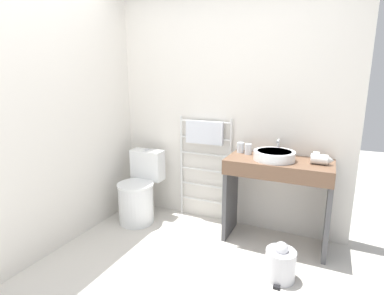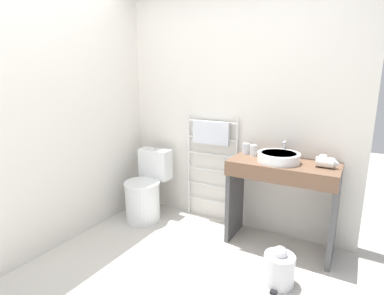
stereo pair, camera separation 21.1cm
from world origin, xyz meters
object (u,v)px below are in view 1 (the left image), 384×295
object	(u,v)px
cup_near_edge	(248,149)
sink_basin	(274,155)
cup_near_wall	(240,147)
toilet	(139,193)
trash_bin	(280,263)
towel_radiator	(205,147)
hair_dryer	(320,159)

from	to	relation	value
cup_near_edge	sink_basin	bearing A→B (deg)	-22.93
cup_near_wall	cup_near_edge	xyz separation A→B (m)	(0.09, -0.04, 0.00)
toilet	cup_near_wall	xyz separation A→B (m)	(1.06, 0.27, 0.57)
sink_basin	trash_bin	xyz separation A→B (m)	(0.18, -0.51, -0.74)
towel_radiator	hair_dryer	distance (m)	1.17
trash_bin	cup_near_edge	bearing A→B (deg)	125.61
sink_basin	cup_near_edge	bearing A→B (deg)	157.07
trash_bin	toilet	bearing A→B (deg)	166.28
cup_near_wall	trash_bin	distance (m)	1.14
toilet	hair_dryer	world-z (taller)	hair_dryer
towel_radiator	cup_near_wall	distance (m)	0.42
towel_radiator	sink_basin	xyz separation A→B (m)	(0.77, -0.21, 0.04)
towel_radiator	sink_basin	size ratio (longest dim) A/B	3.10
sink_basin	toilet	bearing A→B (deg)	-174.92
trash_bin	cup_near_wall	bearing A→B (deg)	129.10
toilet	cup_near_wall	distance (m)	1.23
towel_radiator	trash_bin	world-z (taller)	towel_radiator
toilet	hair_dryer	size ratio (longest dim) A/B	4.01
towel_radiator	trash_bin	size ratio (longest dim) A/B	3.61
cup_near_edge	trash_bin	size ratio (longest dim) A/B	0.32
toilet	trash_bin	size ratio (longest dim) A/B	2.44
sink_basin	cup_near_wall	world-z (taller)	cup_near_wall
sink_basin	trash_bin	size ratio (longest dim) A/B	1.16
cup_near_edge	hair_dryer	xyz separation A→B (m)	(0.66, -0.07, -0.01)
cup_near_wall	hair_dryer	world-z (taller)	cup_near_wall
toilet	cup_near_edge	xyz separation A→B (m)	(1.14, 0.24, 0.57)
cup_near_edge	towel_radiator	bearing A→B (deg)	168.92
toilet	trash_bin	bearing A→B (deg)	-13.72
cup_near_edge	trash_bin	distance (m)	1.08
cup_near_edge	hair_dryer	distance (m)	0.66
hair_dryer	trash_bin	xyz separation A→B (m)	(-0.21, -0.56, -0.74)
toilet	cup_near_edge	bearing A→B (deg)	11.82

